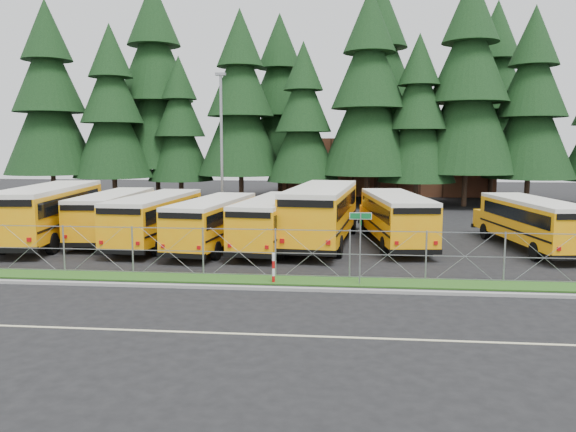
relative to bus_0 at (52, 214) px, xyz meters
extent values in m
plane|color=black|center=(14.21, -5.87, -1.56)|extent=(120.00, 120.00, 0.00)
cube|color=gray|center=(14.21, -8.97, -1.50)|extent=(50.00, 0.25, 0.12)
cube|color=#244915|center=(14.21, -7.57, -1.53)|extent=(50.00, 1.40, 0.06)
cube|color=beige|center=(14.21, -13.87, -1.56)|extent=(50.00, 0.12, 0.01)
cube|color=brown|center=(20.21, 34.13, 1.44)|extent=(22.00, 10.00, 6.00)
cylinder|color=gray|center=(16.59, -7.89, -0.16)|extent=(0.06, 0.06, 2.80)
cube|color=#0D6129|center=(16.59, -7.89, 1.12)|extent=(0.80, 0.07, 0.22)
cube|color=white|center=(16.59, -7.89, 1.12)|extent=(0.84, 0.07, 0.26)
cube|color=#0D6129|center=(16.59, -7.89, 0.88)|extent=(0.06, 0.55, 0.18)
cylinder|color=#B20C0C|center=(13.27, -7.97, -0.96)|extent=(0.11, 0.11, 1.20)
cylinder|color=gray|center=(7.58, 8.81, 3.44)|extent=(0.20, 0.20, 10.00)
cube|color=gray|center=(7.58, 8.81, 8.49)|extent=(0.70, 0.35, 0.18)
camera|label=1|loc=(15.98, -29.08, 3.80)|focal=35.00mm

